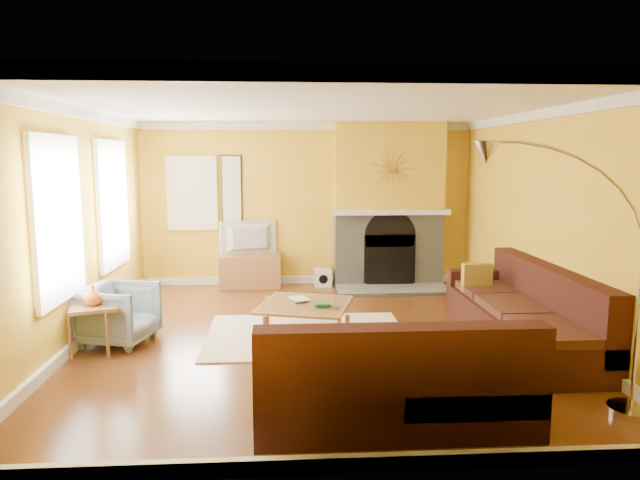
{
  "coord_description": "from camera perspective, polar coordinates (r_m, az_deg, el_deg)",
  "views": [
    {
      "loc": [
        -0.38,
        -6.57,
        2.12
      ],
      "look_at": [
        0.06,
        0.4,
        1.11
      ],
      "focal_mm": 32.0,
      "sensor_mm": 36.0,
      "label": 1
    }
  ],
  "objects": [
    {
      "name": "vase",
      "position": [
        6.68,
        -21.78,
        -5.15
      ],
      "size": [
        0.26,
        0.26,
        0.22
      ],
      "primitive_type": "imported",
      "rotation": [
        0.0,
        0.0,
        -0.24
      ],
      "color": "orange",
      "rests_on": "side_table"
    },
    {
      "name": "wall_left",
      "position": [
        7.03,
        -23.35,
        1.23
      ],
      "size": [
        0.02,
        6.0,
        2.7
      ],
      "primitive_type": "cube",
      "color": "gold",
      "rests_on": "ground"
    },
    {
      "name": "fireplace",
      "position": [
        9.56,
        6.86,
        3.52
      ],
      "size": [
        1.8,
        0.4,
        2.7
      ],
      "primitive_type": null,
      "color": "gray",
      "rests_on": "floor"
    },
    {
      "name": "book",
      "position": [
        6.94,
        -2.84,
        -6.01
      ],
      "size": [
        0.29,
        0.33,
        0.03
      ],
      "primitive_type": "imported",
      "rotation": [
        0.0,
        0.0,
        0.37
      ],
      "color": "white",
      "rests_on": "coffee_table"
    },
    {
      "name": "wall_front",
      "position": [
        3.67,
        2.48,
        -3.98
      ],
      "size": [
        5.5,
        0.02,
        2.7
      ],
      "primitive_type": "cube",
      "color": "gold",
      "rests_on": "ground"
    },
    {
      "name": "window_left_near",
      "position": [
        8.24,
        -20.12,
        3.37
      ],
      "size": [
        0.06,
        1.22,
        1.72
      ],
      "primitive_type": "cube",
      "color": "white",
      "rests_on": "wall_left"
    },
    {
      "name": "mantel",
      "position": [
        9.34,
        7.12,
        2.79
      ],
      "size": [
        1.92,
        0.22,
        0.08
      ],
      "primitive_type": "cube",
      "color": "white",
      "rests_on": "fireplace"
    },
    {
      "name": "media_console",
      "position": [
        9.5,
        -6.97,
        -3.07
      ],
      "size": [
        1.0,
        0.45,
        0.55
      ],
      "primitive_type": "cube",
      "color": "#956236",
      "rests_on": "floor"
    },
    {
      "name": "crown_molding",
      "position": [
        6.6,
        -0.28,
        12.7
      ],
      "size": [
        5.5,
        6.0,
        0.12
      ],
      "primitive_type": null,
      "color": "white",
      "rests_on": "ceiling"
    },
    {
      "name": "wall_back",
      "position": [
        9.62,
        -1.32,
        3.61
      ],
      "size": [
        5.5,
        0.02,
        2.7
      ],
      "primitive_type": "cube",
      "color": "gold",
      "rests_on": "ground"
    },
    {
      "name": "coffee_table",
      "position": [
        6.9,
        -1.52,
        -7.94
      ],
      "size": [
        1.26,
        1.26,
        0.41
      ],
      "primitive_type": null,
      "rotation": [
        0.0,
        0.0,
        -0.27
      ],
      "color": "white",
      "rests_on": "floor"
    },
    {
      "name": "sectional_sofa",
      "position": [
        6.14,
        10.27,
        -7.74
      ],
      "size": [
        3.37,
        3.71,
        0.9
      ],
      "primitive_type": null,
      "color": "#381712",
      "rests_on": "floor"
    },
    {
      "name": "armchair",
      "position": [
        7.01,
        -19.5,
        -6.98
      ],
      "size": [
        0.91,
        0.9,
        0.69
      ],
      "primitive_type": "imported",
      "rotation": [
        0.0,
        0.0,
        1.33
      ],
      "color": "gray",
      "rests_on": "floor"
    },
    {
      "name": "wall_right",
      "position": [
        7.33,
        21.83,
        1.56
      ],
      "size": [
        0.02,
        6.0,
        2.7
      ],
      "primitive_type": "cube",
      "color": "gold",
      "rests_on": "ground"
    },
    {
      "name": "hearth",
      "position": [
        9.23,
        7.34,
        -4.96
      ],
      "size": [
        1.8,
        0.7,
        0.06
      ],
      "primitive_type": "cube",
      "color": "gray",
      "rests_on": "floor"
    },
    {
      "name": "rug",
      "position": [
        6.97,
        -1.33,
        -9.45
      ],
      "size": [
        2.4,
        1.8,
        0.02
      ],
      "primitive_type": "cube",
      "color": "beige",
      "rests_on": "floor"
    },
    {
      "name": "wall_art",
      "position": [
        9.6,
        -8.82,
        4.99
      ],
      "size": [
        0.34,
        0.04,
        1.14
      ],
      "primitive_type": "cube",
      "color": "white",
      "rests_on": "wall_back"
    },
    {
      "name": "baseboard",
      "position": [
        6.9,
        -0.26,
        -9.19
      ],
      "size": [
        5.5,
        6.0,
        0.12
      ],
      "primitive_type": null,
      "color": "white",
      "rests_on": "floor"
    },
    {
      "name": "tv",
      "position": [
        9.41,
        -7.03,
        0.2
      ],
      "size": [
        0.93,
        0.42,
        0.54
      ],
      "primitive_type": "imported",
      "rotation": [
        0.0,
        0.0,
        3.47
      ],
      "color": "black",
      "rests_on": "media_console"
    },
    {
      "name": "ceiling",
      "position": [
        6.61,
        -0.28,
        13.31
      ],
      "size": [
        5.5,
        6.0,
        0.02
      ],
      "primitive_type": "cube",
      "color": "white",
      "rests_on": "ground"
    },
    {
      "name": "side_table",
      "position": [
        6.78,
        -21.61,
        -8.27
      ],
      "size": [
        0.61,
        0.61,
        0.53
      ],
      "primitive_type": null,
      "rotation": [
        0.0,
        0.0,
        0.31
      ],
      "color": "#956236",
      "rests_on": "floor"
    },
    {
      "name": "window_left_far",
      "position": [
        6.44,
        -24.87,
        1.9
      ],
      "size": [
        0.06,
        1.22,
        1.72
      ],
      "primitive_type": "cube",
      "color": "white",
      "rests_on": "wall_left"
    },
    {
      "name": "sunburst",
      "position": [
        9.31,
        7.18,
        7.09
      ],
      "size": [
        0.7,
        0.04,
        0.7
      ],
      "primitive_type": null,
      "color": "olive",
      "rests_on": "fireplace"
    },
    {
      "name": "window_back",
      "position": [
        9.67,
        -12.67,
        4.62
      ],
      "size": [
        0.82,
        0.06,
        1.22
      ],
      "primitive_type": "cube",
      "color": "white",
      "rests_on": "wall_back"
    },
    {
      "name": "subwoofer",
      "position": [
        9.55,
        0.27,
        -3.77
      ],
      "size": [
        0.28,
        0.28,
        0.28
      ],
      "primitive_type": "cube",
      "color": "white",
      "rests_on": "floor"
    },
    {
      "name": "arc_lamp",
      "position": [
        5.0,
        23.59,
        -4.04
      ],
      "size": [
        1.42,
        0.36,
        2.24
      ],
      "primitive_type": null,
      "color": "silver",
      "rests_on": "floor"
    },
    {
      "name": "floor",
      "position": [
        6.92,
        -0.26,
        -9.74
      ],
      "size": [
        5.5,
        6.0,
        0.02
      ],
      "primitive_type": "cube",
      "color": "brown",
      "rests_on": "ground"
    }
  ]
}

